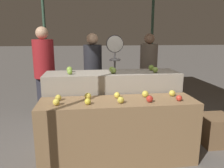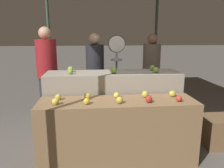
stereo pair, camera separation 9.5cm
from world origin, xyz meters
name	(u,v)px [view 1 (the left image)]	position (x,y,z in m)	size (l,w,h in m)	color
ground_plane	(118,160)	(0.00, 0.00, 0.00)	(60.00, 60.00, 0.00)	#66605B
display_counter_front	(118,131)	(0.00, 0.00, 0.42)	(2.02, 0.55, 0.84)	olive
display_counter_back	(112,107)	(0.00, 0.60, 0.55)	(2.02, 0.55, 1.10)	gray
apple_front_0	(56,102)	(-0.76, -0.10, 0.88)	(0.08, 0.08, 0.08)	yellow
apple_front_1	(88,102)	(-0.39, -0.11, 0.88)	(0.08, 0.08, 0.08)	gold
apple_front_2	(121,100)	(0.01, -0.11, 0.88)	(0.08, 0.08, 0.08)	gold
apple_front_3	(150,99)	(0.37, -0.12, 0.88)	(0.09, 0.09, 0.09)	#B72D23
apple_front_4	(179,98)	(0.76, -0.11, 0.88)	(0.08, 0.08, 0.08)	red
apple_front_5	(58,98)	(-0.76, 0.10, 0.88)	(0.08, 0.08, 0.08)	gold
apple_front_6	(88,96)	(-0.39, 0.11, 0.88)	(0.09, 0.09, 0.09)	yellow
apple_front_7	(117,95)	(0.00, 0.12, 0.88)	(0.08, 0.08, 0.08)	yellow
apple_front_8	(145,94)	(0.38, 0.11, 0.88)	(0.09, 0.09, 0.09)	gold
apple_front_9	(172,93)	(0.76, 0.11, 0.88)	(0.08, 0.08, 0.08)	gold
apple_back_0	(70,72)	(-0.63, 0.49, 1.14)	(0.07, 0.07, 0.07)	#7AA338
apple_back_1	(113,70)	(0.00, 0.50, 1.15)	(0.09, 0.09, 0.09)	#8EB247
apple_back_2	(155,70)	(0.64, 0.50, 1.14)	(0.08, 0.08, 0.08)	#8EB247
apple_back_3	(70,69)	(-0.64, 0.70, 1.15)	(0.08, 0.08, 0.08)	#84AD3D
apple_back_4	(111,69)	(0.00, 0.70, 1.14)	(0.07, 0.07, 0.07)	#84AD3D
apple_back_5	(151,68)	(0.64, 0.71, 1.15)	(0.09, 0.09, 0.09)	#84AD3D
produce_scale	(115,60)	(0.13, 1.28, 1.22)	(0.31, 0.20, 1.65)	#99999E
person_vendor_at_scale	(93,70)	(-0.25, 1.64, 0.98)	(0.42, 0.42, 1.69)	#2D2D38
person_customer_left	(148,67)	(0.99, 2.01, 0.96)	(0.49, 0.49, 1.68)	#2D2D38
person_customer_right	(44,67)	(-1.19, 1.70, 1.04)	(0.51, 0.51, 1.81)	#2D2D38
wooden_crate_side	(215,130)	(1.56, 0.27, 0.22)	(0.45, 0.45, 0.45)	brown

